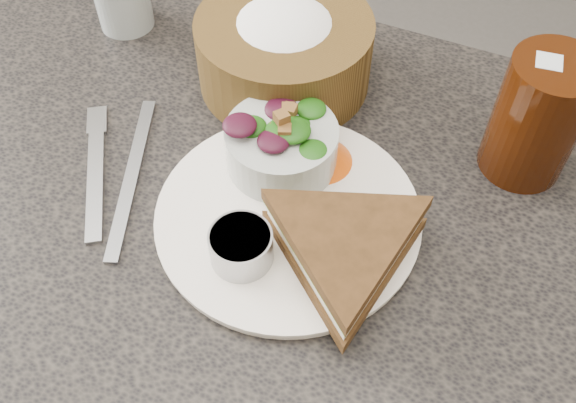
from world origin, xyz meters
The scene contains 10 objects.
dining_table centered at (0.00, 0.00, 0.38)m, with size 1.00×0.70×0.75m, color black.
dinner_plate centered at (0.04, 0.02, 0.76)m, with size 0.25×0.25×0.01m, color white.
sandwich centered at (0.11, -0.01, 0.78)m, with size 0.18×0.18×0.05m, color #4C2F17, non-canonical shape.
salad_bowl centered at (0.01, 0.08, 0.79)m, with size 0.11×0.11×0.07m, color #A5ADA8, non-canonical shape.
dressing_ramekin centered at (0.03, -0.04, 0.78)m, with size 0.06×0.06×0.03m, color #98999C.
orange_wedge centered at (0.05, 0.09, 0.78)m, with size 0.07×0.07×0.03m, color #EA560C.
fork centered at (-0.16, -0.01, 0.75)m, with size 0.02×0.16×0.00m, color #A8ABB1.
knife centered at (-0.13, 0.01, 0.75)m, with size 0.01×0.21×0.00m, color #93969D.
bread_basket centered at (-0.04, 0.20, 0.81)m, with size 0.20×0.20×0.11m, color brown, non-canonical shape.
cola_glass centered at (0.24, 0.19, 0.82)m, with size 0.09×0.09×0.15m, color black, non-canonical shape.
Camera 1 is at (0.19, -0.31, 1.26)m, focal length 40.00 mm.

